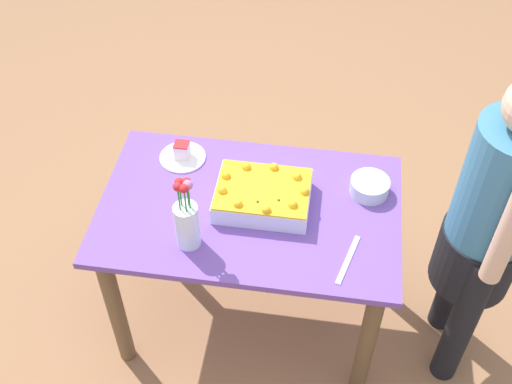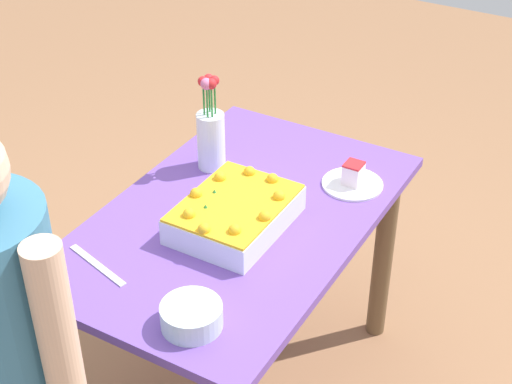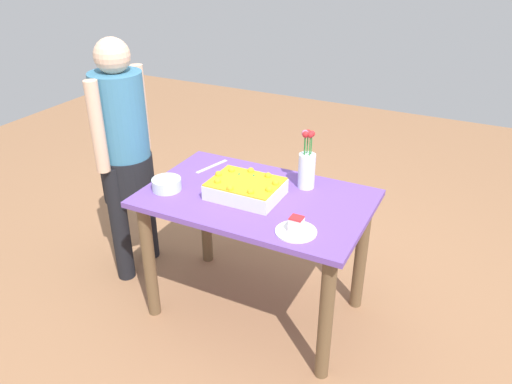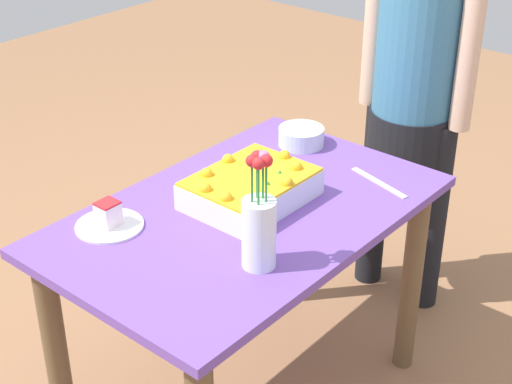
# 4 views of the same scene
# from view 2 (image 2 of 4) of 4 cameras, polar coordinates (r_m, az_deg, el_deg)

# --- Properties ---
(dining_table) EXTENTS (1.18, 0.75, 0.76)m
(dining_table) POSITION_cam_2_polar(r_m,az_deg,el_deg) (2.44, -1.37, -4.49)
(dining_table) COLOR #6E48A6
(dining_table) RESTS_ON ground_plane
(sheet_cake) EXTENTS (0.37, 0.28, 0.11)m
(sheet_cake) POSITION_cam_2_polar(r_m,az_deg,el_deg) (2.28, -1.54, -1.55)
(sheet_cake) COLOR white
(sheet_cake) RESTS_ON dining_table
(serving_plate_with_slice) EXTENTS (0.19, 0.19, 0.08)m
(serving_plate_with_slice) POSITION_cam_2_polar(r_m,az_deg,el_deg) (2.49, 7.05, 0.93)
(serving_plate_with_slice) COLOR white
(serving_plate_with_slice) RESTS_ON dining_table
(cake_knife) EXTENTS (0.08, 0.24, 0.00)m
(cake_knife) POSITION_cam_2_polar(r_m,az_deg,el_deg) (2.20, -11.46, -5.23)
(cake_knife) COLOR silver
(cake_knife) RESTS_ON dining_table
(flower_vase) EXTENTS (0.09, 0.09, 0.33)m
(flower_vase) POSITION_cam_2_polar(r_m,az_deg,el_deg) (2.52, -3.31, 4.21)
(flower_vase) COLOR white
(flower_vase) RESTS_ON dining_table
(fruit_bowl) EXTENTS (0.16, 0.16, 0.06)m
(fruit_bowl) POSITION_cam_2_polar(r_m,az_deg,el_deg) (1.97, -4.71, -8.97)
(fruit_bowl) COLOR silver
(fruit_bowl) RESTS_ON dining_table
(person_standing) EXTENTS (0.31, 0.45, 1.49)m
(person_standing) POSITION_cam_2_polar(r_m,az_deg,el_deg) (1.80, -17.72, -13.19)
(person_standing) COLOR black
(person_standing) RESTS_ON ground_plane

